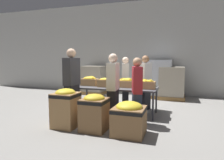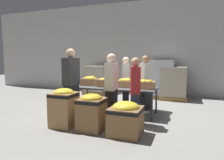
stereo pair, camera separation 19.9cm
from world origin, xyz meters
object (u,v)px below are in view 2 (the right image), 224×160
pallet_stack_0 (161,79)px  sorting_table (115,89)px  pallet_stack_1 (97,80)px  banana_box_3 (145,84)px  volunteer_1 (71,83)px  donation_bin_0 (64,106)px  pallet_stack_2 (174,83)px  donation_bin_2 (126,117)px  volunteer_0 (145,83)px  donation_bin_1 (92,111)px  volunteer_3 (112,88)px  volunteer_4 (126,82)px  banana_box_2 (126,83)px  banana_box_1 (107,82)px  banana_box_0 (90,81)px  volunteer_2 (135,92)px

pallet_stack_0 → sorting_table: bearing=-108.8°
sorting_table → pallet_stack_1: (-1.85, 2.76, -0.09)m
banana_box_3 → volunteer_1: bearing=-159.6°
donation_bin_0 → pallet_stack_2: 4.64m
donation_bin_2 → banana_box_3: bearing=86.0°
volunteer_1 → donation_bin_0: 0.91m
volunteer_1 → donation_bin_2: volunteer_1 is taller
volunteer_0 → donation_bin_2: size_ratio=2.38×
volunteer_0 → donation_bin_2: (0.03, -2.11, -0.45)m
sorting_table → donation_bin_2: 1.68m
volunteer_1 → donation_bin_1: bearing=-125.4°
volunteer_3 → pallet_stack_0: (0.78, 3.53, -0.09)m
sorting_table → volunteer_4: 0.83m
volunteer_4 → pallet_stack_0: size_ratio=1.07×
donation_bin_1 → pallet_stack_2: (1.43, 4.12, 0.18)m
banana_box_2 → volunteer_3: bearing=-98.4°
donation_bin_0 → pallet_stack_1: 4.39m
donation_bin_1 → pallet_stack_0: size_ratio=0.53×
banana_box_3 → pallet_stack_2: bearing=77.9°
volunteer_3 → donation_bin_1: size_ratio=2.09×
donation_bin_0 → donation_bin_1: bearing=0.0°
banana_box_1 → pallet_stack_2: bearing=58.2°
sorting_table → banana_box_0: 0.87m
volunteer_1 → volunteer_2: size_ratio=1.15×
pallet_stack_1 → donation_bin_2: bearing=-58.6°
pallet_stack_2 → donation_bin_2: bearing=-99.3°
pallet_stack_2 → volunteer_0: bearing=-109.3°
banana_box_1 → volunteer_2: bearing=-35.8°
volunteer_1 → donation_bin_0: volunteer_1 is taller
donation_bin_0 → volunteer_2: bearing=25.8°
volunteer_3 → pallet_stack_2: volunteer_3 is taller
volunteer_0 → volunteer_1: bearing=-29.5°
banana_box_2 → volunteer_2: (0.47, -0.82, -0.09)m
volunteer_0 → volunteer_2: 1.41m
volunteer_1 → pallet_stack_1: size_ratio=1.47×
volunteer_3 → volunteer_1: bearing=83.8°
pallet_stack_2 → volunteer_3: bearing=-110.1°
volunteer_2 → pallet_stack_0: bearing=-20.5°
banana_box_2 → volunteer_1: 1.48m
volunteer_2 → pallet_stack_2: size_ratio=1.27×
banana_box_0 → banana_box_1: size_ratio=0.98×
banana_box_1 → volunteer_0: volunteer_0 is taller
volunteer_2 → banana_box_2: bearing=12.1°
pallet_stack_1 → sorting_table: bearing=-56.2°
pallet_stack_1 → volunteer_0: bearing=-39.7°
banana_box_3 → sorting_table: bearing=177.3°
pallet_stack_0 → donation_bin_2: bearing=-92.7°
volunteer_4 → donation_bin_1: volunteer_4 is taller
banana_box_2 → pallet_stack_0: (0.66, 2.72, -0.13)m
banana_box_3 → donation_bin_1: size_ratio=0.63×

